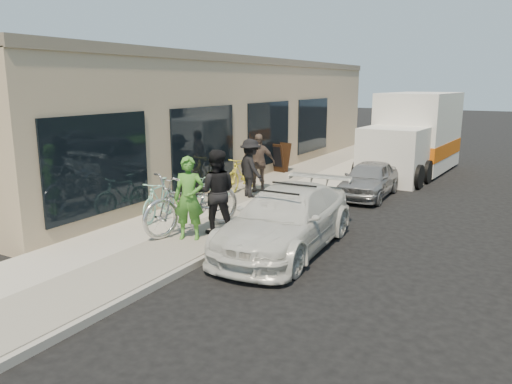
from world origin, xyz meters
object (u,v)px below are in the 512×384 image
at_px(sedan_white, 286,219).
at_px(moving_truck, 414,138).
at_px(sedan_silver, 369,179).
at_px(man_standing, 216,192).
at_px(woman_rider, 189,198).
at_px(cruiser_bike_b, 211,188).
at_px(sandwich_board, 279,157).
at_px(tandem_bike, 193,201).
at_px(cruiser_bike_c, 242,174).
at_px(bystander_a, 251,168).
at_px(bystander_b, 258,163).
at_px(cruiser_bike_a, 159,199).
at_px(bike_rack, 189,188).

relative_size(sedan_white, moving_truck, 0.72).
xyz_separation_m(sedan_silver, man_standing, (-1.65, -5.73, 0.53)).
xyz_separation_m(woman_rider, cruiser_bike_b, (-1.43, 2.90, -0.47)).
relative_size(sandwich_board, tandem_bike, 0.41).
relative_size(sedan_white, man_standing, 2.43).
bearing_deg(sandwich_board, sedan_white, -51.06).
bearing_deg(sedan_white, woman_rider, -160.39).
xyz_separation_m(cruiser_bike_c, bystander_a, (0.63, -0.59, 0.31)).
bearing_deg(sedan_silver, sandwich_board, 153.92).
distance_m(woman_rider, bystander_b, 4.94).
height_order(tandem_bike, cruiser_bike_a, tandem_bike).
xyz_separation_m(bike_rack, tandem_bike, (1.28, -1.52, 0.10)).
xyz_separation_m(sandwich_board, man_standing, (2.28, -7.54, 0.38)).
relative_size(sandwich_board, woman_rider, 0.60).
distance_m(bike_rack, tandem_bike, 1.99).
bearing_deg(woman_rider, bystander_a, 77.25).
xyz_separation_m(bike_rack, sedan_silver, (3.44, 4.33, -0.18)).
xyz_separation_m(sedan_white, tandem_bike, (-2.12, -0.28, 0.19)).
distance_m(bike_rack, sedan_white, 3.62).
height_order(bike_rack, cruiser_bike_c, cruiser_bike_c).
relative_size(cruiser_bike_c, bystander_b, 1.01).
relative_size(sedan_silver, tandem_bike, 1.24).
distance_m(sedan_silver, cruiser_bike_c, 3.81).
distance_m(sedan_silver, tandem_bike, 6.25).
bearing_deg(bystander_b, cruiser_bike_c, 168.36).
xyz_separation_m(bike_rack, man_standing, (1.79, -1.40, 0.34)).
xyz_separation_m(cruiser_bike_a, bystander_a, (0.70, 3.16, 0.35)).
bearing_deg(sedan_silver, sedan_white, -91.86).
xyz_separation_m(sedan_white, man_standing, (-1.60, -0.16, 0.43)).
distance_m(sedan_white, man_standing, 1.67).
height_order(sedan_white, woman_rider, woman_rider).
bearing_deg(woman_rider, cruiser_bike_c, 83.10).
relative_size(sedan_silver, cruiser_bike_b, 2.10).
distance_m(sedan_white, sedan_silver, 5.58).
bearing_deg(bystander_b, cruiser_bike_b, -135.74).
distance_m(sandwich_board, cruiser_bike_a, 7.28).
distance_m(sedan_white, woman_rider, 2.05).
bearing_deg(bystander_a, bike_rack, 103.61).
bearing_deg(moving_truck, tandem_bike, -98.89).
bearing_deg(sedan_white, sandwich_board, 114.89).
xyz_separation_m(moving_truck, tandem_bike, (-2.39, -10.71, -0.51)).
height_order(man_standing, bystander_a, man_standing).
distance_m(cruiser_bike_a, cruiser_bike_b, 2.02).
bearing_deg(sedan_silver, bystander_b, -154.29).
height_order(man_standing, cruiser_bike_c, man_standing).
height_order(tandem_bike, bystander_b, bystander_b).
distance_m(cruiser_bike_a, cruiser_bike_c, 3.75).
bearing_deg(cruiser_bike_a, woman_rider, -42.48).
relative_size(bike_rack, moving_truck, 0.15).
xyz_separation_m(bike_rack, moving_truck, (3.67, 9.19, 0.61)).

